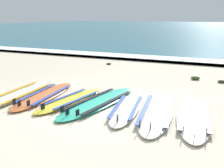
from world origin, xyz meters
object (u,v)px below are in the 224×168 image
Objects in this scene: surfboard_1 at (44,95)px; surfboard_3 at (99,102)px; surfboard_4 at (126,108)px; surfboard_6 at (194,115)px; surfboard_0 at (21,93)px; surfboard_5 at (157,111)px; surfboard_2 at (71,100)px.

surfboard_3 is (1.30, 0.06, -0.00)m from surfboard_1.
surfboard_6 is at bearing 6.37° from surfboard_4.
surfboard_5 is at bearing 1.96° from surfboard_0.
surfboard_0 is at bearing -175.05° from surfboard_3.
surfboard_3 and surfboard_6 have the same top height.
surfboard_2 is 2.43m from surfboard_6.
surfboard_2 is (1.27, 0.04, 0.00)m from surfboard_0.
surfboard_1 is at bearing -179.16° from surfboard_6.
surfboard_1 is 1.30m from surfboard_3.
surfboard_0 is 1.27m from surfboard_2.
surfboard_0 and surfboard_4 have the same top height.
surfboard_3 is 0.66m from surfboard_4.
surfboard_1 is 2.50m from surfboard_5.
surfboard_2 is 0.81× the size of surfboard_3.
surfboard_4 is (1.94, -0.09, -0.00)m from surfboard_1.
surfboard_3 and surfboard_5 have the same top height.
surfboard_5 is at bearing -2.67° from surfboard_3.
surfboard_6 is (2.42, 0.11, 0.00)m from surfboard_2.
surfboard_1 and surfboard_4 have the same top height.
surfboard_6 is (3.70, 0.15, 0.00)m from surfboard_0.
surfboard_4 is (0.64, -0.14, -0.00)m from surfboard_3.
surfboard_2 and surfboard_4 have the same top height.
surfboard_3 is 1.27× the size of surfboard_4.
surfboard_6 is at bearing -0.30° from surfboard_3.
surfboard_1 is at bearing 10.62° from surfboard_0.
surfboard_1 and surfboard_3 have the same top height.
surfboard_4 and surfboard_5 have the same top height.
surfboard_2 is 1.03× the size of surfboard_4.
surfboard_2 is at bearing 178.83° from surfboard_4.
surfboard_5 is at bearing 8.92° from surfboard_4.
surfboard_4 is 0.82× the size of surfboard_6.
surfboard_0 and surfboard_3 have the same top height.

